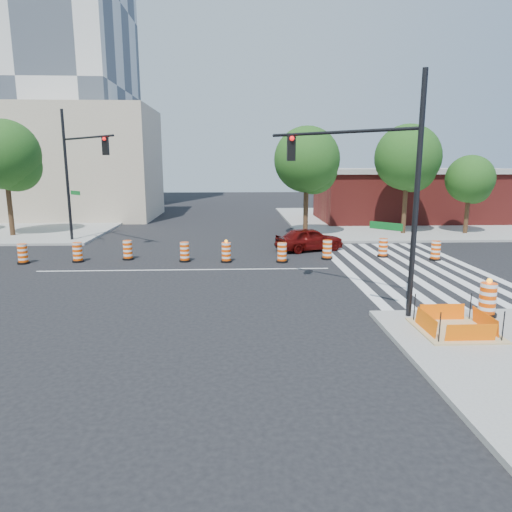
% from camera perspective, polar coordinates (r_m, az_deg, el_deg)
% --- Properties ---
extents(ground, '(120.00, 120.00, 0.00)m').
position_cam_1_polar(ground, '(22.30, -8.95, -1.72)').
color(ground, black).
rests_on(ground, ground).
extents(sidewalk_ne, '(22.00, 22.00, 0.15)m').
position_cam_1_polar(sidewalk_ne, '(42.80, 18.70, 4.24)').
color(sidewalk_ne, gray).
rests_on(sidewalk_ne, ground).
extents(crosswalk_east, '(6.75, 13.50, 0.01)m').
position_cam_1_polar(crosswalk_east, '(23.72, 18.36, -1.36)').
color(crosswalk_east, silver).
rests_on(crosswalk_east, ground).
extents(lane_centerline, '(14.00, 0.12, 0.01)m').
position_cam_1_polar(lane_centerline, '(22.30, -8.95, -1.71)').
color(lane_centerline, silver).
rests_on(lane_centerline, ground).
extents(excavation_pit, '(2.20, 2.20, 0.90)m').
position_cam_1_polar(excavation_pit, '(14.97, 23.62, -8.33)').
color(excavation_pit, tan).
rests_on(excavation_pit, ground).
extents(brick_storefront, '(16.50, 8.50, 4.60)m').
position_cam_1_polar(brick_storefront, '(42.60, 18.90, 7.23)').
color(brick_storefront, maroon).
rests_on(brick_storefront, ground).
extents(beige_midrise, '(14.00, 10.00, 10.00)m').
position_cam_1_polar(beige_midrise, '(45.92, -21.40, 10.68)').
color(beige_midrise, '#BBA78F').
rests_on(beige_midrise, ground).
extents(red_coupe, '(4.33, 2.86, 1.37)m').
position_cam_1_polar(red_coupe, '(26.97, 6.68, 2.12)').
color(red_coupe, '#4E0806').
rests_on(red_coupe, ground).
extents(signal_pole_se, '(4.28, 4.11, 7.68)m').
position_cam_1_polar(signal_pole_se, '(15.79, 14.12, 9.93)').
color(signal_pole_se, black).
rests_on(signal_pole_se, ground).
extents(signal_pole_nw, '(4.36, 4.62, 8.22)m').
position_cam_1_polar(signal_pole_nw, '(30.35, -21.35, 10.71)').
color(signal_pole_nw, black).
rests_on(signal_pole_nw, ground).
extents(pit_drum, '(0.65, 0.65, 1.27)m').
position_cam_1_polar(pit_drum, '(16.70, 26.96, -4.97)').
color(pit_drum, black).
rests_on(pit_drum, ground).
extents(tree_north_b, '(4.69, 4.69, 7.97)m').
position_cam_1_polar(tree_north_b, '(35.69, -28.81, 10.61)').
color(tree_north_b, '#382314').
rests_on(tree_north_b, ground).
extents(tree_north_c, '(4.42, 4.42, 7.51)m').
position_cam_1_polar(tree_north_c, '(31.50, 6.44, 11.43)').
color(tree_north_c, '#382314').
rests_on(tree_north_c, ground).
extents(tree_north_d, '(4.54, 4.54, 7.73)m').
position_cam_1_polar(tree_north_d, '(34.08, 18.47, 11.17)').
color(tree_north_d, '#382314').
rests_on(tree_north_d, ground).
extents(tree_north_e, '(3.34, 3.31, 5.63)m').
position_cam_1_polar(tree_north_e, '(35.69, 25.19, 8.40)').
color(tree_north_e, '#382314').
rests_on(tree_north_e, ground).
extents(median_drum_1, '(0.60, 0.60, 1.02)m').
position_cam_1_polar(median_drum_1, '(26.17, -27.13, 0.17)').
color(median_drum_1, black).
rests_on(median_drum_1, ground).
extents(median_drum_2, '(0.60, 0.60, 1.02)m').
position_cam_1_polar(median_drum_2, '(25.46, -21.40, 0.36)').
color(median_drum_2, black).
rests_on(median_drum_2, ground).
extents(median_drum_3, '(0.60, 0.60, 1.02)m').
position_cam_1_polar(median_drum_3, '(25.24, -15.73, 0.64)').
color(median_drum_3, black).
rests_on(median_drum_3, ground).
extents(median_drum_4, '(0.60, 0.60, 1.02)m').
position_cam_1_polar(median_drum_4, '(24.09, -8.90, 0.43)').
color(median_drum_4, black).
rests_on(median_drum_4, ground).
extents(median_drum_5, '(0.60, 0.60, 1.18)m').
position_cam_1_polar(median_drum_5, '(23.73, -3.74, 0.40)').
color(median_drum_5, black).
rests_on(median_drum_5, ground).
extents(median_drum_6, '(0.60, 0.60, 1.02)m').
position_cam_1_polar(median_drum_6, '(23.67, 3.27, 0.36)').
color(median_drum_6, black).
rests_on(median_drum_6, ground).
extents(median_drum_7, '(0.60, 0.60, 1.02)m').
position_cam_1_polar(median_drum_7, '(24.70, 8.89, 0.71)').
color(median_drum_7, black).
rests_on(median_drum_7, ground).
extents(median_drum_8, '(0.60, 0.60, 1.02)m').
position_cam_1_polar(median_drum_8, '(25.89, 15.59, 0.91)').
color(median_drum_8, black).
rests_on(median_drum_8, ground).
extents(median_drum_9, '(0.60, 0.60, 1.02)m').
position_cam_1_polar(median_drum_9, '(25.94, 21.54, 0.55)').
color(median_drum_9, black).
rests_on(median_drum_9, ground).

